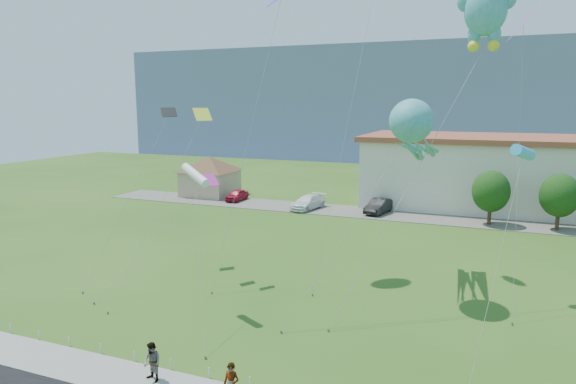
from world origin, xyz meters
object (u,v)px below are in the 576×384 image
(pedestrian_right, at_px, (152,362))
(parked_car_white, at_px, (308,202))
(octopus_kite, at_px, (414,132))
(parked_car_black, at_px, (379,206))
(parked_car_red, at_px, (237,195))
(teddy_bear_kite, at_px, (486,3))
(pavilion, at_px, (210,172))

(pedestrian_right, xyz_separation_m, parked_car_white, (-6.17, 36.98, -0.14))
(pedestrian_right, relative_size, octopus_kite, 0.12)
(parked_car_white, xyz_separation_m, parked_car_black, (7.95, 0.75, 0.02))
(parked_car_red, bearing_deg, parked_car_white, -8.49)
(parked_car_white, bearing_deg, parked_car_red, -175.06)
(parked_car_white, xyz_separation_m, octopus_kite, (14.58, -21.51, 9.35))
(parked_car_red, distance_m, octopus_kite, 34.76)
(parked_car_black, distance_m, teddy_bear_kite, 28.60)
(parked_car_white, bearing_deg, pavilion, 179.74)
(parked_car_black, bearing_deg, pavilion, -176.73)
(parked_car_red, height_order, parked_car_black, parked_car_black)
(pavilion, height_order, parked_car_red, pavilion)
(parked_car_black, relative_size, octopus_kite, 0.34)
(pedestrian_right, bearing_deg, parked_car_white, 117.35)
(parked_car_red, relative_size, parked_car_black, 0.84)
(octopus_kite, bearing_deg, pedestrian_right, -118.54)
(pedestrian_right, distance_m, parked_car_white, 37.49)
(teddy_bear_kite, bearing_deg, parked_car_white, 132.51)
(parked_car_white, distance_m, parked_car_black, 7.99)
(parked_car_black, xyz_separation_m, teddy_bear_kite, (10.27, -20.63, 16.93))
(parked_car_red, bearing_deg, pavilion, 156.88)
(pavilion, bearing_deg, parked_car_red, -23.01)
(pedestrian_right, height_order, parked_car_red, pedestrian_right)
(parked_car_red, height_order, parked_car_white, parked_car_white)
(pedestrian_right, bearing_deg, pavilion, 135.21)
(pavilion, relative_size, parked_car_red, 2.30)
(parked_car_white, bearing_deg, pedestrian_right, -67.20)
(pavilion, bearing_deg, parked_car_white, -13.58)
(pavilion, relative_size, octopus_kite, 0.65)
(pavilion, xyz_separation_m, parked_car_black, (22.75, -2.83, -2.18))
(parked_car_white, bearing_deg, teddy_bear_kite, -34.17)
(pavilion, relative_size, parked_car_white, 1.73)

